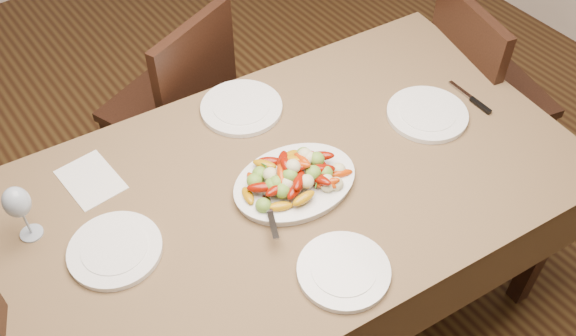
# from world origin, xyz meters

# --- Properties ---
(dining_table) EXTENTS (1.94, 1.23, 0.76)m
(dining_table) POSITION_xyz_m (0.12, 0.21, 0.38)
(dining_table) COLOR brown
(dining_table) RESTS_ON ground
(chair_far) EXTENTS (0.54, 0.54, 0.95)m
(chair_far) POSITION_xyz_m (0.11, 1.04, 0.47)
(chair_far) COLOR black
(chair_far) RESTS_ON ground
(chair_right) EXTENTS (0.51, 0.51, 0.95)m
(chair_right) POSITION_xyz_m (1.23, 0.29, 0.47)
(chair_right) COLOR black
(chair_right) RESTS_ON ground
(serving_platter) EXTENTS (0.41, 0.32, 0.02)m
(serving_platter) POSITION_xyz_m (0.12, 0.18, 0.77)
(serving_platter) COLOR white
(serving_platter) RESTS_ON dining_table
(roasted_vegetables) EXTENTS (0.33, 0.24, 0.09)m
(roasted_vegetables) POSITION_xyz_m (0.12, 0.18, 0.83)
(roasted_vegetables) COLOR #720D02
(roasted_vegetables) RESTS_ON serving_platter
(serving_spoon) EXTENTS (0.28, 0.17, 0.03)m
(serving_spoon) POSITION_xyz_m (0.05, 0.15, 0.81)
(serving_spoon) COLOR #9EA0A8
(serving_spoon) RESTS_ON serving_platter
(plate_left) EXTENTS (0.26, 0.26, 0.02)m
(plate_left) POSITION_xyz_m (-0.43, 0.29, 0.77)
(plate_left) COLOR white
(plate_left) RESTS_ON dining_table
(plate_right) EXTENTS (0.27, 0.27, 0.02)m
(plate_right) POSITION_xyz_m (0.67, 0.17, 0.77)
(plate_right) COLOR white
(plate_right) RESTS_ON dining_table
(plate_far) EXTENTS (0.28, 0.28, 0.02)m
(plate_far) POSITION_xyz_m (0.18, 0.57, 0.77)
(plate_far) COLOR white
(plate_far) RESTS_ON dining_table
(plate_near) EXTENTS (0.26, 0.26, 0.02)m
(plate_near) POSITION_xyz_m (0.04, -0.14, 0.77)
(plate_near) COLOR white
(plate_near) RESTS_ON dining_table
(wine_glass) EXTENTS (0.08, 0.08, 0.20)m
(wine_glass) POSITION_xyz_m (-0.59, 0.49, 0.86)
(wine_glass) COLOR #8C99A5
(wine_glass) RESTS_ON dining_table
(menu_card) EXTENTS (0.16, 0.22, 0.00)m
(menu_card) POSITION_xyz_m (-0.37, 0.58, 0.76)
(menu_card) COLOR silver
(menu_card) RESTS_ON dining_table
(table_knife) EXTENTS (0.02, 0.20, 0.01)m
(table_knife) POSITION_xyz_m (0.86, 0.14, 0.76)
(table_knife) COLOR #9EA0A8
(table_knife) RESTS_ON dining_table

